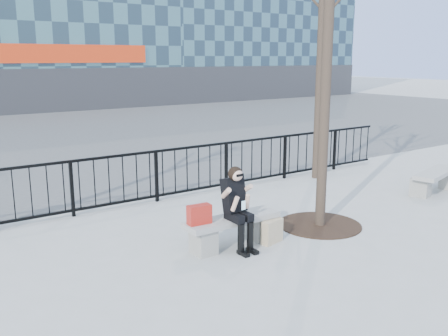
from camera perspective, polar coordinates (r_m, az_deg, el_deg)
ground at (r=8.20m, az=0.92°, el=-8.88°), size 120.00×120.00×0.00m
street_surface at (r=21.86m, az=-22.82°, el=3.68°), size 60.00×23.00×0.01m
railing at (r=10.51m, az=-8.69°, el=-1.05°), size 14.00×0.06×1.10m
tree_grate at (r=9.31m, az=10.88°, el=-6.39°), size 1.50×1.50×0.02m
bench_main at (r=8.10m, az=0.93°, el=-6.89°), size 1.65×0.46×0.49m
bench_second at (r=12.23m, az=23.04°, el=-1.18°), size 1.68×0.47×0.50m
seated_woman at (r=7.86m, az=1.62°, el=-4.67°), size 0.50×0.64×1.34m
handbag at (r=7.68m, az=-2.84°, el=-5.33°), size 0.38×0.20×0.30m
shopping_bag at (r=8.30m, az=5.52°, el=-7.22°), size 0.44×0.24×0.39m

